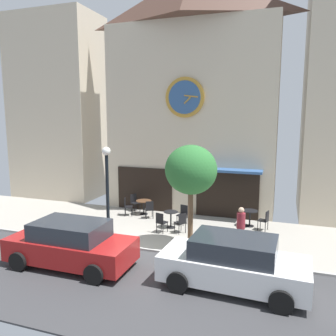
{
  "coord_description": "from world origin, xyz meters",
  "views": [
    {
      "loc": [
        4.97,
        -11.24,
        5.07
      ],
      "look_at": [
        0.22,
        2.62,
        2.79
      ],
      "focal_mm": 36.13,
      "sensor_mm": 36.0,
      "label": 1
    }
  ],
  "objects_px": {
    "street_tree": "(191,170)",
    "cafe_table_center": "(171,217)",
    "street_lamp": "(107,190)",
    "cafe_chair_mid_row": "(127,205)",
    "cafe_chair_curbside": "(265,219)",
    "cafe_chair_left_end": "(181,221)",
    "parked_car_red": "(71,244)",
    "pedestrian_maroon": "(241,228)",
    "cafe_chair_outer": "(183,213)",
    "cafe_chair_corner": "(149,208)",
    "cafe_chair_facing_wall": "(135,201)",
    "cafe_table_leftmost": "(250,215)",
    "cafe_table_rightmost": "(144,204)",
    "parked_car_white": "(233,263)",
    "cafe_chair_facing_street": "(161,221)"
  },
  "relations": [
    {
      "from": "street_tree",
      "to": "cafe_table_center",
      "type": "distance_m",
      "value": 3.47
    },
    {
      "from": "street_lamp",
      "to": "cafe_chair_mid_row",
      "type": "bearing_deg",
      "value": 99.14
    },
    {
      "from": "cafe_chair_mid_row",
      "to": "cafe_chair_curbside",
      "type": "bearing_deg",
      "value": -0.91
    },
    {
      "from": "cafe_chair_left_end",
      "to": "cafe_chair_curbside",
      "type": "bearing_deg",
      "value": 24.08
    },
    {
      "from": "cafe_chair_curbside",
      "to": "parked_car_red",
      "type": "height_order",
      "value": "parked_car_red"
    },
    {
      "from": "pedestrian_maroon",
      "to": "cafe_chair_outer",
      "type": "bearing_deg",
      "value": 142.45
    },
    {
      "from": "cafe_chair_corner",
      "to": "cafe_chair_facing_wall",
      "type": "bearing_deg",
      "value": 140.87
    },
    {
      "from": "cafe_table_leftmost",
      "to": "cafe_chair_curbside",
      "type": "xyz_separation_m",
      "value": [
        0.69,
        -0.38,
        -0.0
      ]
    },
    {
      "from": "cafe_table_leftmost",
      "to": "cafe_chair_mid_row",
      "type": "bearing_deg",
      "value": -177.42
    },
    {
      "from": "pedestrian_maroon",
      "to": "cafe_chair_left_end",
      "type": "bearing_deg",
      "value": 158.92
    },
    {
      "from": "cafe_table_rightmost",
      "to": "parked_car_white",
      "type": "bearing_deg",
      "value": -48.09
    },
    {
      "from": "street_tree",
      "to": "cafe_chair_curbside",
      "type": "height_order",
      "value": "street_tree"
    },
    {
      "from": "pedestrian_maroon",
      "to": "street_lamp",
      "type": "bearing_deg",
      "value": -179.22
    },
    {
      "from": "cafe_chair_facing_wall",
      "to": "parked_car_red",
      "type": "bearing_deg",
      "value": -83.71
    },
    {
      "from": "cafe_chair_facing_wall",
      "to": "parked_car_white",
      "type": "distance_m",
      "value": 8.98
    },
    {
      "from": "cafe_chair_facing_wall",
      "to": "cafe_chair_left_end",
      "type": "height_order",
      "value": "same"
    },
    {
      "from": "cafe_chair_corner",
      "to": "cafe_chair_facing_street",
      "type": "bearing_deg",
      "value": -54.45
    },
    {
      "from": "cafe_chair_curbside",
      "to": "cafe_chair_left_end",
      "type": "bearing_deg",
      "value": -155.92
    },
    {
      "from": "parked_car_white",
      "to": "street_lamp",
      "type": "bearing_deg",
      "value": 153.41
    },
    {
      "from": "cafe_table_rightmost",
      "to": "parked_car_white",
      "type": "xyz_separation_m",
      "value": [
        5.45,
        -6.07,
        0.21
      ]
    },
    {
      "from": "pedestrian_maroon",
      "to": "parked_car_white",
      "type": "distance_m",
      "value": 2.96
    },
    {
      "from": "cafe_table_rightmost",
      "to": "cafe_chair_mid_row",
      "type": "height_order",
      "value": "cafe_chair_mid_row"
    },
    {
      "from": "cafe_chair_facing_wall",
      "to": "pedestrian_maroon",
      "type": "relative_size",
      "value": 0.54
    },
    {
      "from": "cafe_table_rightmost",
      "to": "cafe_chair_mid_row",
      "type": "relative_size",
      "value": 0.88
    },
    {
      "from": "cafe_chair_curbside",
      "to": "cafe_chair_corner",
      "type": "xyz_separation_m",
      "value": [
        -5.51,
        -0.03,
        0.0
      ]
    },
    {
      "from": "cafe_table_center",
      "to": "cafe_chair_curbside",
      "type": "distance_m",
      "value": 4.19
    },
    {
      "from": "cafe_table_center",
      "to": "cafe_chair_mid_row",
      "type": "bearing_deg",
      "value": 158.2
    },
    {
      "from": "street_lamp",
      "to": "cafe_table_center",
      "type": "distance_m",
      "value": 3.15
    },
    {
      "from": "cafe_table_center",
      "to": "parked_car_red",
      "type": "distance_m",
      "value": 5.21
    },
    {
      "from": "cafe_table_leftmost",
      "to": "street_lamp",
      "type": "bearing_deg",
      "value": -152.04
    },
    {
      "from": "cafe_chair_corner",
      "to": "parked_car_white",
      "type": "bearing_deg",
      "value": -48.23
    },
    {
      "from": "cafe_chair_facing_wall",
      "to": "cafe_chair_corner",
      "type": "bearing_deg",
      "value": -39.13
    },
    {
      "from": "cafe_chair_facing_street",
      "to": "cafe_chair_left_end",
      "type": "bearing_deg",
      "value": 15.83
    },
    {
      "from": "cafe_table_center",
      "to": "cafe_table_leftmost",
      "type": "distance_m",
      "value": 3.65
    },
    {
      "from": "cafe_table_center",
      "to": "cafe_chair_left_end",
      "type": "distance_m",
      "value": 0.85
    },
    {
      "from": "cafe_table_rightmost",
      "to": "parked_car_white",
      "type": "relative_size",
      "value": 0.18
    },
    {
      "from": "cafe_chair_facing_street",
      "to": "street_tree",
      "type": "bearing_deg",
      "value": -34.94
    },
    {
      "from": "cafe_table_leftmost",
      "to": "cafe_chair_curbside",
      "type": "height_order",
      "value": "cafe_chair_curbside"
    },
    {
      "from": "street_lamp",
      "to": "cafe_chair_mid_row",
      "type": "xyz_separation_m",
      "value": [
        -0.44,
        2.74,
        -1.39
      ]
    },
    {
      "from": "cafe_chair_curbside",
      "to": "parked_car_red",
      "type": "relative_size",
      "value": 0.21
    },
    {
      "from": "cafe_chair_curbside",
      "to": "parked_car_white",
      "type": "height_order",
      "value": "parked_car_white"
    },
    {
      "from": "cafe_table_center",
      "to": "cafe_chair_corner",
      "type": "relative_size",
      "value": 0.85
    },
    {
      "from": "street_tree",
      "to": "parked_car_white",
      "type": "height_order",
      "value": "street_tree"
    },
    {
      "from": "cafe_chair_outer",
      "to": "parked_car_red",
      "type": "height_order",
      "value": "parked_car_red"
    },
    {
      "from": "cafe_chair_left_end",
      "to": "pedestrian_maroon",
      "type": "relative_size",
      "value": 0.54
    },
    {
      "from": "street_lamp",
      "to": "cafe_chair_left_end",
      "type": "relative_size",
      "value": 4.2
    },
    {
      "from": "cafe_table_leftmost",
      "to": "cafe_chair_outer",
      "type": "relative_size",
      "value": 0.84
    },
    {
      "from": "cafe_chair_outer",
      "to": "cafe_chair_corner",
      "type": "distance_m",
      "value": 1.83
    },
    {
      "from": "cafe_chair_left_end",
      "to": "cafe_chair_facing_wall",
      "type": "bearing_deg",
      "value": 142.97
    },
    {
      "from": "cafe_chair_facing_street",
      "to": "cafe_chair_left_end",
      "type": "height_order",
      "value": "same"
    }
  ]
}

